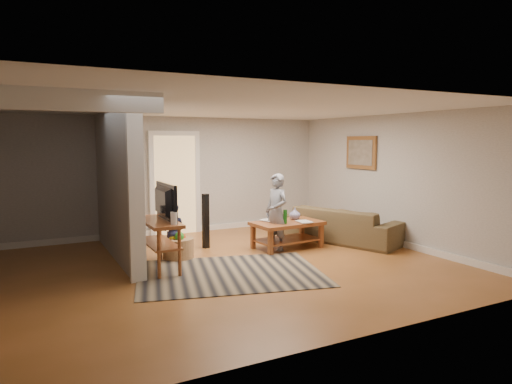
% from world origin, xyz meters
% --- Properties ---
extents(ground, '(7.50, 7.50, 0.00)m').
position_xyz_m(ground, '(0.00, 0.00, 0.00)').
color(ground, brown).
rests_on(ground, ground).
extents(room_shell, '(7.54, 6.02, 2.52)m').
position_xyz_m(room_shell, '(-1.07, 0.43, 1.46)').
color(room_shell, '#A39F9C').
rests_on(room_shell, ground).
extents(area_rug, '(3.13, 2.61, 0.01)m').
position_xyz_m(area_rug, '(0.11, -0.33, 0.01)').
color(area_rug, black).
rests_on(area_rug, ground).
extents(sofa, '(1.72, 2.50, 0.68)m').
position_xyz_m(sofa, '(3.01, 0.69, 0.00)').
color(sofa, '#433821').
rests_on(sofa, ground).
extents(coffee_table, '(1.32, 0.83, 0.75)m').
position_xyz_m(coffee_table, '(1.76, 0.70, 0.39)').
color(coffee_table, brown).
rests_on(coffee_table, ground).
extents(tv_console, '(0.47, 1.23, 1.06)m').
position_xyz_m(tv_console, '(-0.74, 0.39, 0.70)').
color(tv_console, brown).
rests_on(tv_console, ground).
extents(speaker_left, '(0.09, 0.09, 0.88)m').
position_xyz_m(speaker_left, '(-1.00, 1.20, 0.44)').
color(speaker_left, black).
rests_on(speaker_left, ground).
extents(speaker_right, '(0.12, 0.12, 1.02)m').
position_xyz_m(speaker_right, '(0.40, 1.40, 0.51)').
color(speaker_right, black).
rests_on(speaker_right, ground).
extents(toy_basket, '(0.53, 0.53, 0.47)m').
position_xyz_m(toy_basket, '(-0.29, 0.90, 0.19)').
color(toy_basket, olive).
rests_on(toy_basket, ground).
extents(child, '(0.43, 0.57, 1.40)m').
position_xyz_m(child, '(1.50, 0.67, 0.00)').
color(child, gray).
rests_on(child, ground).
extents(toddler, '(0.56, 0.52, 0.92)m').
position_xyz_m(toddler, '(-0.36, 1.01, 0.00)').
color(toddler, '#1E223F').
rests_on(toddler, ground).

